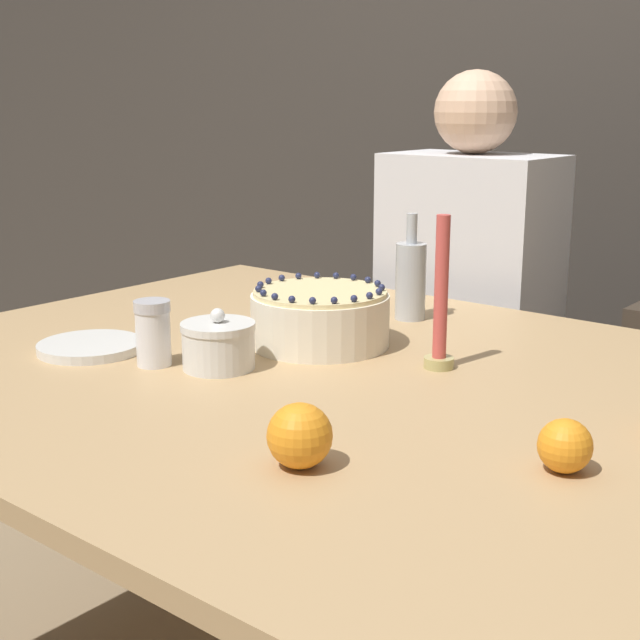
# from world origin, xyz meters

# --- Properties ---
(wall_behind) EXTENTS (8.00, 0.05, 2.60)m
(wall_behind) POSITION_xyz_m (0.00, 1.40, 1.30)
(wall_behind) COLOR #38332D
(wall_behind) RESTS_ON ground_plane
(dining_table) EXTENTS (1.44, 1.19, 0.72)m
(dining_table) POSITION_xyz_m (0.00, 0.00, 0.63)
(dining_table) COLOR tan
(dining_table) RESTS_ON ground_plane
(cake) EXTENTS (0.25, 0.25, 0.11)m
(cake) POSITION_xyz_m (-0.05, 0.12, 0.77)
(cake) COLOR #EFE5CC
(cake) RESTS_ON dining_table
(sugar_bowl) EXTENTS (0.12, 0.12, 0.10)m
(sugar_bowl) POSITION_xyz_m (-0.09, -0.10, 0.76)
(sugar_bowl) COLOR silver
(sugar_bowl) RESTS_ON dining_table
(sugar_shaker) EXTENTS (0.06, 0.06, 0.11)m
(sugar_shaker) POSITION_xyz_m (-0.19, -0.15, 0.78)
(sugar_shaker) COLOR white
(sugar_shaker) RESTS_ON dining_table
(plate_stack) EXTENTS (0.18, 0.18, 0.02)m
(plate_stack) POSITION_xyz_m (-0.34, -0.17, 0.73)
(plate_stack) COLOR silver
(plate_stack) RESTS_ON dining_table
(candle) EXTENTS (0.05, 0.05, 0.25)m
(candle) POSITION_xyz_m (0.19, 0.14, 0.82)
(candle) COLOR tan
(candle) RESTS_ON dining_table
(bottle) EXTENTS (0.06, 0.06, 0.21)m
(bottle) POSITION_xyz_m (-0.04, 0.38, 0.80)
(bottle) COLOR #B2B7BC
(bottle) RESTS_ON dining_table
(orange_fruit_0) EXTENTS (0.08, 0.08, 0.08)m
(orange_fruit_0) POSITION_xyz_m (0.28, -0.32, 0.76)
(orange_fruit_0) COLOR orange
(orange_fruit_0) RESTS_ON dining_table
(orange_fruit_2) EXTENTS (0.07, 0.07, 0.07)m
(orange_fruit_2) POSITION_xyz_m (0.53, -0.13, 0.75)
(orange_fruit_2) COLOR orange
(orange_fruit_2) RESTS_ON dining_table
(person_man_blue_shirt) EXTENTS (0.40, 0.34, 1.22)m
(person_man_blue_shirt) POSITION_xyz_m (-0.14, 0.79, 0.53)
(person_man_blue_shirt) COLOR #473D33
(person_man_blue_shirt) RESTS_ON ground_plane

